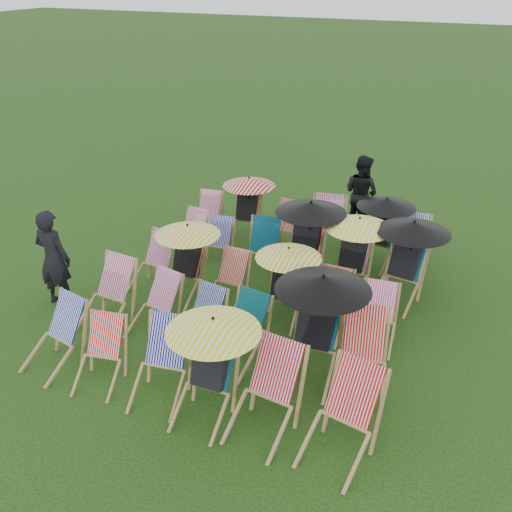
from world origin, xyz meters
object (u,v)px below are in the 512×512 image
at_px(deckchair_5, 341,419).
at_px(person_left, 53,258).
at_px(deckchair_0, 53,336).
at_px(person_rear, 361,193).
at_px(deckchair_29, 408,247).

relative_size(deckchair_5, person_left, 0.65).
relative_size(deckchair_0, person_rear, 0.61).
height_order(deckchair_29, person_left, person_left).
bearing_deg(deckchair_29, deckchair_5, -90.47).
distance_m(deckchair_0, deckchair_5, 3.95).
relative_size(deckchair_5, person_rear, 0.68).
bearing_deg(person_rear, deckchair_0, 90.65).
distance_m(deckchair_29, person_left, 5.87).
xyz_separation_m(deckchair_0, person_left, (-1.05, 1.27, 0.34)).
bearing_deg(deckchair_5, person_left, 177.12).
relative_size(deckchair_0, deckchair_29, 0.97).
distance_m(deckchair_5, person_left, 5.16).
height_order(deckchair_0, deckchair_29, deckchair_29).
distance_m(deckchair_5, person_rear, 6.16).
bearing_deg(person_rear, deckchair_29, 153.79).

